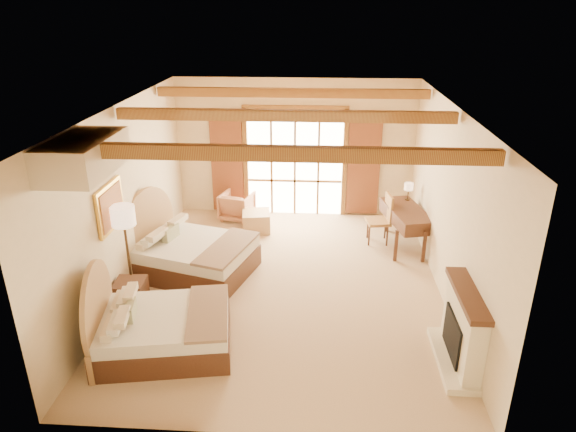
# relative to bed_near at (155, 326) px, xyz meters

# --- Properties ---
(floor) EXTENTS (7.00, 7.00, 0.00)m
(floor) POSITION_rel_bed_near_xyz_m (1.77, 1.94, -0.38)
(floor) COLOR tan
(floor) RESTS_ON ground
(wall_back) EXTENTS (5.50, 0.00, 5.50)m
(wall_back) POSITION_rel_bed_near_xyz_m (1.77, 5.44, 1.22)
(wall_back) COLOR beige
(wall_back) RESTS_ON ground
(wall_left) EXTENTS (0.00, 7.00, 7.00)m
(wall_left) POSITION_rel_bed_near_xyz_m (-0.98, 1.94, 1.22)
(wall_left) COLOR beige
(wall_left) RESTS_ON ground
(wall_right) EXTENTS (0.00, 7.00, 7.00)m
(wall_right) POSITION_rel_bed_near_xyz_m (4.52, 1.94, 1.22)
(wall_right) COLOR beige
(wall_right) RESTS_ON ground
(ceiling) EXTENTS (7.00, 7.00, 0.00)m
(ceiling) POSITION_rel_bed_near_xyz_m (1.77, 1.94, 2.82)
(ceiling) COLOR #BD7B42
(ceiling) RESTS_ON ground
(ceiling_beams) EXTENTS (5.39, 4.60, 0.18)m
(ceiling_beams) POSITION_rel_bed_near_xyz_m (1.77, 1.94, 2.70)
(ceiling_beams) COLOR olive
(ceiling_beams) RESTS_ON ceiling
(french_doors) EXTENTS (3.95, 0.08, 2.60)m
(french_doors) POSITION_rel_bed_near_xyz_m (1.77, 5.38, 0.87)
(french_doors) COLOR white
(french_doors) RESTS_ON ground
(fireplace) EXTENTS (0.46, 1.40, 1.16)m
(fireplace) POSITION_rel_bed_near_xyz_m (4.36, -0.06, 0.13)
(fireplace) COLOR beige
(fireplace) RESTS_ON ground
(painting) EXTENTS (0.06, 0.95, 0.75)m
(painting) POSITION_rel_bed_near_xyz_m (-0.94, 1.19, 1.37)
(painting) COLOR gold
(painting) RESTS_ON wall_left
(canopy_valance) EXTENTS (0.70, 1.40, 0.45)m
(canopy_valance) POSITION_rel_bed_near_xyz_m (-0.63, -0.06, 2.57)
(canopy_valance) COLOR beige
(canopy_valance) RESTS_ON ceiling
(bed_near) EXTENTS (2.13, 1.73, 1.25)m
(bed_near) POSITION_rel_bed_near_xyz_m (0.00, 0.00, 0.00)
(bed_near) COLOR #4B2C1D
(bed_near) RESTS_ON floor
(bed_far) EXTENTS (2.48, 2.08, 1.36)m
(bed_far) POSITION_rel_bed_near_xyz_m (-0.11, 2.31, 0.03)
(bed_far) COLOR #4B2C1D
(bed_far) RESTS_ON floor
(nightstand) EXTENTS (0.50, 0.50, 0.57)m
(nightstand) POSITION_rel_bed_near_xyz_m (-0.68, 0.92, -0.09)
(nightstand) COLOR #4B2C1D
(nightstand) RESTS_ON floor
(floor_lamp) EXTENTS (0.38, 0.38, 1.79)m
(floor_lamp) POSITION_rel_bed_near_xyz_m (-0.73, 1.14, 1.14)
(floor_lamp) COLOR #3D2A18
(floor_lamp) RESTS_ON floor
(armchair) EXTENTS (0.85, 0.87, 0.65)m
(armchair) POSITION_rel_bed_near_xyz_m (0.44, 4.92, -0.05)
(armchair) COLOR #AF6F4B
(armchair) RESTS_ON floor
(ottoman) EXTENTS (0.68, 0.68, 0.44)m
(ottoman) POSITION_rel_bed_near_xyz_m (0.96, 4.31, -0.16)
(ottoman) COLOR #A28548
(ottoman) RESTS_ON floor
(desk) EXTENTS (0.99, 1.64, 0.82)m
(desk) POSITION_rel_bed_near_xyz_m (4.15, 3.73, 0.06)
(desk) COLOR #4B2C1D
(desk) RESTS_ON floor
(desk_chair) EXTENTS (0.54, 0.53, 1.07)m
(desk_chair) POSITION_rel_bed_near_xyz_m (3.63, 3.88, -0.05)
(desk_chair) COLOR #97673F
(desk_chair) RESTS_ON floor
(desk_lamp) EXTENTS (0.19, 0.19, 0.37)m
(desk_lamp) POSITION_rel_bed_near_xyz_m (4.25, 4.28, 0.73)
(desk_lamp) COLOR #3D2A18
(desk_lamp) RESTS_ON desk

